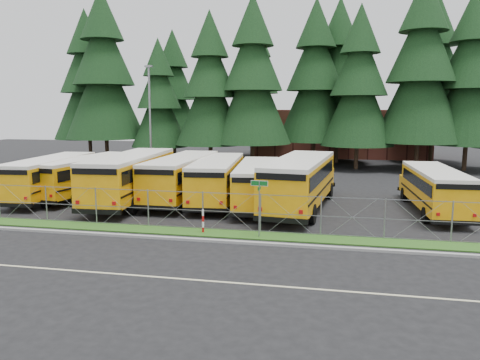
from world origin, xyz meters
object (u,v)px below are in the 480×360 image
striped_bollard (203,222)px  bus_6 (301,184)px  bus_3 (184,178)px  bus_5 (258,185)px  bus_0 (53,178)px  light_standard (150,116)px  bus_2 (133,178)px  bus_1 (90,177)px  bus_4 (218,181)px  bus_east (433,191)px  street_sign (259,197)px

striped_bollard → bus_6: bearing=56.8°
bus_3 → bus_5: size_ratio=1.09×
bus_0 → striped_bollard: bearing=-33.3°
bus_5 → light_standard: (-12.40, 12.63, 4.12)m
bus_5 → bus_6: bearing=-13.2°
bus_2 → bus_6: size_ratio=1.00×
bus_1 → bus_2: bus_2 is taller
bus_0 → bus_2: size_ratio=0.89×
bus_2 → bus_4: 5.64m
bus_2 → light_standard: size_ratio=1.21×
bus_4 → bus_east: 13.44m
bus_3 → street_sign: 10.57m
bus_0 → bus_4: bearing=-0.1°
striped_bollard → light_standard: light_standard is taller
bus_4 → street_sign: 9.10m
bus_2 → light_standard: (-4.08, 13.07, 3.89)m
bus_0 → bus_east: size_ratio=1.07×
bus_3 → light_standard: size_ratio=1.13×
bus_4 → bus_3: bearing=170.6°
bus_0 → street_sign: (15.64, -7.09, 0.61)m
bus_3 → light_standard: 14.24m
bus_2 → bus_4: bus_2 is taller
bus_1 → street_sign: (13.53, -8.23, 0.63)m
bus_2 → bus_5: bus_2 is taller
bus_4 → light_standard: (-9.58, 11.82, 4.05)m
bus_1 → bus_3: 6.97m
bus_east → light_standard: size_ratio=1.00×
bus_4 → bus_east: bus_4 is taller
bus_2 → bus_3: bus_2 is taller
bus_1 → bus_east: 22.87m
bus_3 → bus_6: (8.04, -1.34, 0.11)m
bus_2 → bus_6: 11.08m
bus_4 → street_sign: bearing=-68.7°
bus_4 → bus_1: bearing=173.7°
bus_0 → light_standard: (1.96, 12.84, 4.07)m
bus_east → striped_bollard: (-12.22, -7.38, -0.73)m
bus_4 → light_standard: bearing=123.5°
bus_0 → striped_bollard: (12.75, -6.83, -0.83)m
bus_2 → street_sign: bearing=-39.1°
bus_3 → bus_5: 5.37m
bus_4 → street_sign: (4.10, -8.11, 0.58)m
street_sign → light_standard: bearing=124.5°
bus_5 → street_sign: street_sign is taller
bus_3 → bus_4: 2.46m
bus_3 → bus_east: (15.89, -0.63, -0.17)m
bus_6 → bus_2: bearing=-173.4°
bus_6 → street_sign: bus_6 is taller
bus_0 → bus_1: (2.11, 1.14, -0.02)m
bus_3 → light_standard: light_standard is taller
striped_bollard → bus_east: bearing=31.1°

